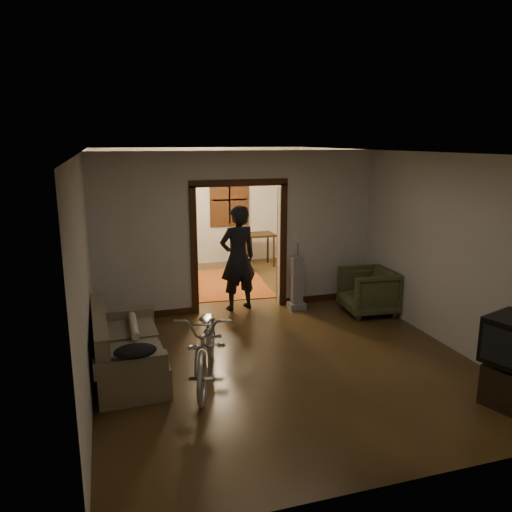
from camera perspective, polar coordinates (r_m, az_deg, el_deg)
name	(u,v)px	position (r m, az deg, el deg)	size (l,w,h in m)	color
floor	(251,322)	(8.43, -0.60, -7.52)	(5.00, 8.50, 0.01)	#362411
ceiling	(250,151)	(7.88, -0.65, 11.88)	(5.00, 8.50, 0.01)	white
wall_back	(201,207)	(12.12, -6.33, 5.61)	(5.00, 0.02, 2.80)	beige
wall_left	(88,250)	(7.73, -18.70, 0.69)	(0.02, 8.50, 2.80)	beige
wall_right	(387,232)	(9.05, 14.75, 2.70)	(0.02, 8.50, 2.80)	beige
partition_wall	(238,232)	(8.75, -2.01, 2.77)	(5.00, 0.14, 2.80)	beige
door_casing	(239,249)	(8.81, -2.00, 0.85)	(1.74, 0.20, 2.32)	#361B0C
far_window	(229,200)	(12.21, -3.07, 6.44)	(0.98, 0.06, 1.28)	black
chandelier	(216,171)	(10.32, -4.62, 9.64)	(0.24, 0.24, 0.24)	#FFE0A5
light_switch	(296,238)	(9.03, 4.57, 2.10)	(0.08, 0.01, 0.12)	silver
sofa	(128,342)	(6.75, -14.46, -9.52)	(0.83, 1.84, 0.84)	brown
rolled_paper	(134,325)	(6.99, -13.81, -7.72)	(0.11, 0.11, 0.84)	beige
jacket	(135,351)	(5.81, -13.64, -10.51)	(0.47, 0.36, 0.14)	black
bicycle	(208,342)	(6.37, -5.56, -9.80)	(0.66, 1.90, 1.00)	silver
armchair	(368,291)	(8.94, 12.69, -3.93)	(0.85, 0.87, 0.80)	#464828
tv_stand	(511,385)	(6.56, 27.09, -13.02)	(0.53, 0.48, 0.48)	black
vacuum	(297,283)	(8.93, 4.70, -3.11)	(0.29, 0.24, 0.96)	gray
person	(238,258)	(8.79, -2.09, -0.24)	(0.69, 0.45, 1.88)	black
oriental_rug	(223,284)	(10.57, -3.84, -3.17)	(1.77, 2.32, 0.02)	maroon
locker	(151,228)	(11.83, -11.92, 3.17)	(0.98, 0.55, 1.97)	#1D301E
globe	(149,186)	(11.70, -12.14, 7.79)	(0.26, 0.26, 0.26)	#1E5972
desk	(252,250)	(11.97, -0.43, 0.66)	(1.04, 0.58, 0.77)	black
desk_chair	(241,254)	(11.36, -1.69, 0.21)	(0.38, 0.38, 0.86)	black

